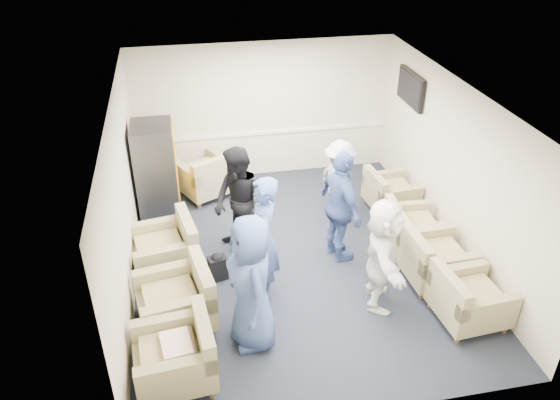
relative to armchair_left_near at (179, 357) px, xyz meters
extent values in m
plane|color=black|center=(1.89, 2.09, -0.37)|extent=(6.00, 6.00, 0.00)
plane|color=white|center=(1.89, 2.09, 2.33)|extent=(6.00, 6.00, 0.00)
cube|color=beige|center=(1.89, 5.09, 0.98)|extent=(5.00, 0.02, 2.70)
cube|color=beige|center=(1.89, -0.91, 0.98)|extent=(5.00, 0.02, 2.70)
cube|color=beige|center=(-0.61, 2.09, 0.98)|extent=(0.02, 6.00, 2.70)
cube|color=beige|center=(4.39, 2.09, 0.98)|extent=(0.02, 6.00, 2.70)
cube|color=silver|center=(1.89, 5.07, 0.53)|extent=(4.98, 0.04, 0.06)
cube|color=black|center=(4.33, 3.89, 1.68)|extent=(0.07, 1.00, 0.58)
cube|color=black|center=(4.29, 3.89, 1.68)|extent=(0.01, 0.92, 0.50)
cube|color=#48484F|center=(4.37, 3.89, 1.53)|extent=(0.04, 0.10, 0.25)
cube|color=#8D835B|center=(-0.06, -0.01, -0.09)|extent=(1.00, 1.00, 0.30)
cube|color=#9C8556|center=(-0.06, -0.01, 0.12)|extent=(0.69, 0.65, 0.11)
cube|color=#8D835B|center=(0.32, 0.03, 0.28)|extent=(0.24, 0.93, 0.43)
cube|color=#8D835B|center=(-0.02, 0.96, -0.07)|extent=(1.10, 1.10, 0.31)
cube|color=#9C8556|center=(-0.02, 0.96, 0.14)|extent=(0.75, 0.72, 0.11)
cube|color=#8D835B|center=(0.37, 1.03, 0.31)|extent=(0.31, 0.96, 0.45)
cube|color=#8D835B|center=(-0.16, 2.17, -0.08)|extent=(1.09, 1.09, 0.31)
cube|color=#9C8556|center=(-0.16, 2.17, 0.13)|extent=(0.75, 0.71, 0.11)
cube|color=#8D835B|center=(0.23, 2.24, 0.30)|extent=(0.31, 0.96, 0.44)
cube|color=#8D835B|center=(3.89, 0.29, -0.10)|extent=(0.94, 0.94, 0.29)
cube|color=#9C8556|center=(3.89, 0.29, 0.10)|extent=(0.65, 0.61, 0.10)
cube|color=#8D835B|center=(3.53, 0.26, 0.25)|extent=(0.21, 0.89, 0.41)
cube|color=#8D835B|center=(3.82, 1.20, -0.09)|extent=(0.95, 0.95, 0.30)
cube|color=#9C8556|center=(3.82, 1.20, 0.12)|extent=(0.66, 0.62, 0.11)
cube|color=#8D835B|center=(3.43, 1.19, 0.28)|extent=(0.19, 0.92, 0.43)
cube|color=#8D835B|center=(3.86, 2.14, -0.12)|extent=(0.85, 0.85, 0.26)
cube|color=#9C8556|center=(3.86, 2.14, 0.06)|extent=(0.59, 0.55, 0.09)
cube|color=#8D835B|center=(3.53, 2.16, 0.20)|extent=(0.18, 0.81, 0.38)
cube|color=#8D835B|center=(3.91, 3.25, -0.12)|extent=(0.88, 0.88, 0.27)
cube|color=#9C8556|center=(3.91, 3.25, 0.07)|extent=(0.61, 0.58, 0.10)
cube|color=#8D835B|center=(3.57, 3.22, 0.21)|extent=(0.21, 0.82, 0.38)
cube|color=#8D835B|center=(0.65, 4.46, -0.08)|extent=(1.27, 1.27, 0.31)
cube|color=#9C8556|center=(0.65, 4.46, 0.14)|extent=(0.84, 0.86, 0.11)
cube|color=#8D835B|center=(0.83, 4.11, 0.30)|extent=(0.91, 0.57, 0.44)
cube|color=#48484F|center=(-0.21, 3.88, 0.50)|extent=(0.68, 0.82, 1.73)
cube|color=#E55404|center=(0.14, 3.88, 0.59)|extent=(0.02, 0.70, 1.38)
cube|color=black|center=(0.14, 3.88, -0.14)|extent=(0.02, 0.41, 0.11)
cube|color=black|center=(0.63, 1.84, -0.17)|extent=(0.30, 0.25, 0.38)
sphere|color=black|center=(0.63, 1.84, 0.00)|extent=(0.19, 0.19, 0.19)
cube|color=white|center=(-0.01, -0.01, 0.18)|extent=(0.40, 0.49, 0.13)
imported|color=#394F8A|center=(0.95, 0.48, 0.58)|extent=(0.72, 1.00, 1.88)
imported|color=#394F8A|center=(1.24, 1.35, 0.59)|extent=(0.54, 0.75, 1.91)
imported|color=black|center=(1.05, 2.42, 0.55)|extent=(1.03, 1.11, 1.84)
imported|color=silver|center=(2.86, 3.10, 0.39)|extent=(0.82, 1.10, 1.51)
imported|color=#394F8A|center=(2.56, 2.03, 0.56)|extent=(0.67, 1.15, 1.84)
imported|color=white|center=(2.81, 0.87, 0.47)|extent=(0.92, 1.63, 1.68)
camera|label=1|loc=(0.29, -4.74, 4.89)|focal=35.00mm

